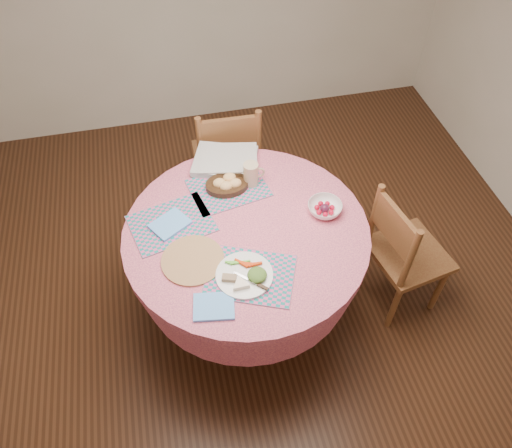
# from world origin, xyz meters

# --- Properties ---
(ground) EXTENTS (4.00, 4.00, 0.00)m
(ground) POSITION_xyz_m (0.00, 0.00, 0.00)
(ground) COLOR #331C0F
(ground) RESTS_ON ground
(room_envelope) EXTENTS (4.01, 4.01, 2.71)m
(room_envelope) POSITION_xyz_m (0.00, 0.00, 1.71)
(room_envelope) COLOR silver
(room_envelope) RESTS_ON ground
(dining_table) EXTENTS (1.24, 1.24, 0.75)m
(dining_table) POSITION_xyz_m (0.00, 0.00, 0.56)
(dining_table) COLOR #E86C7D
(dining_table) RESTS_ON ground
(chair_right) EXTENTS (0.45, 0.47, 0.87)m
(chair_right) POSITION_xyz_m (0.86, -0.11, 0.45)
(chair_right) COLOR brown
(chair_right) RESTS_ON ground
(chair_back) EXTENTS (0.44, 0.42, 0.92)m
(chair_back) POSITION_xyz_m (0.06, 0.85, 0.48)
(chair_back) COLOR brown
(chair_back) RESTS_ON ground
(placemat_front) EXTENTS (0.48, 0.43, 0.01)m
(placemat_front) POSITION_xyz_m (-0.04, -0.28, 0.75)
(placemat_front) COLOR #167D79
(placemat_front) RESTS_ON dining_table
(placemat_left) EXTENTS (0.46, 0.39, 0.01)m
(placemat_left) POSITION_xyz_m (-0.36, 0.12, 0.75)
(placemat_left) COLOR #167D79
(placemat_left) RESTS_ON dining_table
(placemat_back) EXTENTS (0.45, 0.37, 0.01)m
(placemat_back) POSITION_xyz_m (-0.03, 0.31, 0.75)
(placemat_back) COLOR #167D79
(placemat_back) RESTS_ON dining_table
(wicker_trivet) EXTENTS (0.30, 0.30, 0.01)m
(wicker_trivet) POSITION_xyz_m (-0.29, -0.13, 0.76)
(wicker_trivet) COLOR #996A42
(wicker_trivet) RESTS_ON dining_table
(napkin_near) EXTENTS (0.20, 0.17, 0.01)m
(napkin_near) POSITION_xyz_m (-0.23, -0.41, 0.76)
(napkin_near) COLOR #62A9FD
(napkin_near) RESTS_ON dining_table
(napkin_far) EXTENTS (0.23, 0.21, 0.01)m
(napkin_far) POSITION_xyz_m (-0.37, 0.11, 0.76)
(napkin_far) COLOR #62A9FD
(napkin_far) RESTS_ON placemat_left
(dinner_plate) EXTENTS (0.27, 0.27, 0.05)m
(dinner_plate) POSITION_xyz_m (-0.06, -0.28, 0.77)
(dinner_plate) COLOR white
(dinner_plate) RESTS_ON placemat_front
(bread_bowl) EXTENTS (0.23, 0.23, 0.08)m
(bread_bowl) POSITION_xyz_m (-0.04, 0.31, 0.78)
(bread_bowl) COLOR black
(bread_bowl) RESTS_ON placemat_back
(latte_mug) EXTENTS (0.12, 0.08, 0.13)m
(latte_mug) POSITION_xyz_m (0.10, 0.31, 0.82)
(latte_mug) COLOR tan
(latte_mug) RESTS_ON placemat_back
(fruit_bowl) EXTENTS (0.22, 0.22, 0.05)m
(fruit_bowl) POSITION_xyz_m (0.42, 0.03, 0.78)
(fruit_bowl) COLOR white
(fruit_bowl) RESTS_ON dining_table
(newspaper_stack) EXTENTS (0.41, 0.37, 0.04)m
(newspaper_stack) POSITION_xyz_m (-0.01, 0.50, 0.78)
(newspaper_stack) COLOR silver
(newspaper_stack) RESTS_ON dining_table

